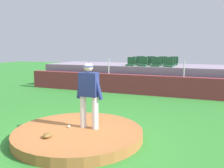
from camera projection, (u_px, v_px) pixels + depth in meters
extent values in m
plane|color=#32842F|center=(79.00, 138.00, 6.43)|extent=(60.00, 60.00, 0.00)
cylinder|color=#A86434|center=(79.00, 134.00, 6.41)|extent=(3.41, 3.41, 0.25)
cylinder|color=white|center=(83.00, 112.00, 6.51)|extent=(0.17, 0.17, 0.87)
cylinder|color=white|center=(95.00, 113.00, 6.39)|extent=(0.17, 0.17, 0.87)
cube|color=navy|center=(89.00, 84.00, 6.34)|extent=(0.50, 0.27, 0.63)
cylinder|color=navy|center=(80.00, 85.00, 6.44)|extent=(0.21, 0.12, 0.71)
cylinder|color=navy|center=(98.00, 86.00, 6.25)|extent=(0.29, 0.12, 0.71)
sphere|color=beige|center=(88.00, 67.00, 6.27)|extent=(0.24, 0.24, 0.24)
cone|color=navy|center=(88.00, 64.00, 6.26)|extent=(0.29, 0.29, 0.13)
sphere|color=white|center=(69.00, 126.00, 6.51)|extent=(0.07, 0.07, 0.07)
ellipsoid|color=brown|center=(48.00, 135.00, 5.80)|extent=(0.24, 0.33, 0.11)
cube|color=maroon|center=(144.00, 85.00, 12.45)|extent=(13.87, 0.40, 1.01)
cylinder|color=silver|center=(109.00, 66.00, 13.07)|extent=(0.06, 0.06, 0.80)
cylinder|color=silver|center=(184.00, 69.00, 11.58)|extent=(0.06, 0.06, 0.80)
cube|color=#9A889F|center=(154.00, 77.00, 14.55)|extent=(13.28, 3.48, 1.40)
cube|color=#285836|center=(131.00, 65.00, 13.67)|extent=(0.48, 0.44, 0.10)
cube|color=#285836|center=(132.00, 60.00, 13.79)|extent=(0.48, 0.08, 0.40)
cube|color=#285836|center=(143.00, 65.00, 13.39)|extent=(0.48, 0.44, 0.10)
cube|color=#285836|center=(143.00, 61.00, 13.52)|extent=(0.48, 0.08, 0.40)
cube|color=#285836|center=(156.00, 66.00, 13.14)|extent=(0.48, 0.44, 0.10)
cube|color=#285836|center=(157.00, 61.00, 13.27)|extent=(0.48, 0.08, 0.40)
cube|color=#285836|center=(168.00, 66.00, 12.85)|extent=(0.48, 0.44, 0.10)
cube|color=#285836|center=(169.00, 61.00, 12.98)|extent=(0.48, 0.08, 0.40)
cube|color=#285836|center=(136.00, 64.00, 14.45)|extent=(0.48, 0.44, 0.10)
cube|color=#285836|center=(137.00, 60.00, 14.58)|extent=(0.48, 0.08, 0.40)
cube|color=#285836|center=(147.00, 64.00, 14.20)|extent=(0.48, 0.44, 0.10)
cube|color=#285836|center=(148.00, 60.00, 14.33)|extent=(0.48, 0.08, 0.40)
cube|color=#285836|center=(159.00, 65.00, 13.94)|extent=(0.48, 0.44, 0.10)
cube|color=#285836|center=(159.00, 60.00, 14.07)|extent=(0.48, 0.08, 0.40)
cube|color=#285836|center=(171.00, 65.00, 13.68)|extent=(0.48, 0.44, 0.10)
cube|color=#285836|center=(171.00, 60.00, 13.81)|extent=(0.48, 0.08, 0.40)
cube|color=#285836|center=(140.00, 63.00, 15.28)|extent=(0.48, 0.44, 0.10)
cube|color=#285836|center=(141.00, 59.00, 15.41)|extent=(0.48, 0.08, 0.40)
cube|color=#285836|center=(151.00, 64.00, 15.02)|extent=(0.48, 0.44, 0.10)
cube|color=#285836|center=(151.00, 59.00, 15.15)|extent=(0.48, 0.08, 0.40)
cube|color=#285836|center=(162.00, 64.00, 14.76)|extent=(0.48, 0.44, 0.10)
cube|color=#285836|center=(163.00, 60.00, 14.89)|extent=(0.48, 0.08, 0.40)
cube|color=#285836|center=(174.00, 64.00, 14.52)|extent=(0.48, 0.44, 0.10)
cube|color=#285836|center=(174.00, 60.00, 14.65)|extent=(0.48, 0.08, 0.40)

